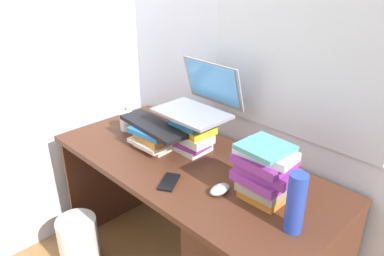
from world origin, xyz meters
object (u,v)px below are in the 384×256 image
(book_stack_side, at_px, (265,171))
(computer_mouse, at_px, (220,189))
(book_stack_tall, at_px, (192,133))
(laptop, at_px, (200,100))
(cell_phone, at_px, (169,182))
(water_bottle, at_px, (296,203))
(keyboard, at_px, (153,126))
(mug, at_px, (127,121))
(wastebasket, at_px, (79,242))
(book_stack_keyboard_riser, at_px, (154,137))

(book_stack_side, relative_size, computer_mouse, 2.43)
(book_stack_tall, height_order, book_stack_side, book_stack_side)
(book_stack_side, height_order, computer_mouse, book_stack_side)
(laptop, distance_m, cell_phone, 0.45)
(computer_mouse, height_order, water_bottle, water_bottle)
(book_stack_tall, xyz_separation_m, water_bottle, (0.70, -0.16, 0.02))
(book_stack_tall, xyz_separation_m, computer_mouse, (0.35, -0.18, -0.08))
(computer_mouse, bearing_deg, keyboard, 173.16)
(computer_mouse, xyz_separation_m, water_bottle, (0.34, 0.02, 0.10))
(book_stack_tall, xyz_separation_m, laptop, (-0.00, 0.06, 0.16))
(laptop, height_order, water_bottle, laptop)
(keyboard, bearing_deg, cell_phone, -24.29)
(keyboard, xyz_separation_m, mug, (-0.28, 0.04, -0.07))
(book_stack_tall, relative_size, laptop, 0.63)
(laptop, distance_m, wastebasket, 1.08)
(book_stack_keyboard_riser, distance_m, book_stack_side, 0.67)
(laptop, bearing_deg, computer_mouse, -34.19)
(wastebasket, bearing_deg, computer_mouse, 21.32)
(cell_phone, height_order, wastebasket, cell_phone)
(book_stack_tall, height_order, laptop, laptop)
(laptop, distance_m, keyboard, 0.27)
(book_stack_tall, relative_size, mug, 1.90)
(book_stack_keyboard_riser, height_order, book_stack_side, book_stack_side)
(keyboard, distance_m, mug, 0.29)
(mug, relative_size, wastebasket, 0.40)
(book_stack_keyboard_riser, relative_size, wastebasket, 0.76)
(book_stack_tall, height_order, computer_mouse, book_stack_tall)
(cell_phone, distance_m, wastebasket, 0.83)
(book_stack_tall, relative_size, keyboard, 0.54)
(computer_mouse, bearing_deg, book_stack_side, 33.37)
(book_stack_keyboard_riser, relative_size, cell_phone, 1.69)
(computer_mouse, relative_size, water_bottle, 0.44)
(book_stack_side, height_order, wastebasket, book_stack_side)
(wastebasket, bearing_deg, book_stack_side, 23.42)
(water_bottle, bearing_deg, mug, 175.87)
(keyboard, distance_m, wastebasket, 0.83)
(book_stack_tall, relative_size, book_stack_side, 0.90)
(book_stack_side, relative_size, laptop, 0.70)
(laptop, height_order, computer_mouse, laptop)
(mug, relative_size, cell_phone, 0.88)
(laptop, bearing_deg, cell_phone, -66.97)
(book_stack_keyboard_riser, xyz_separation_m, book_stack_side, (0.66, 0.04, 0.07))
(keyboard, xyz_separation_m, wastebasket, (-0.27, -0.36, -0.69))
(book_stack_side, height_order, water_bottle, book_stack_side)
(keyboard, bearing_deg, mug, 176.74)
(wastebasket, bearing_deg, book_stack_keyboard_riser, 54.10)
(mug, height_order, wastebasket, mug)
(keyboard, relative_size, wastebasket, 1.40)
(book_stack_tall, bearing_deg, water_bottle, -13.30)
(book_stack_side, bearing_deg, cell_phone, -150.76)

